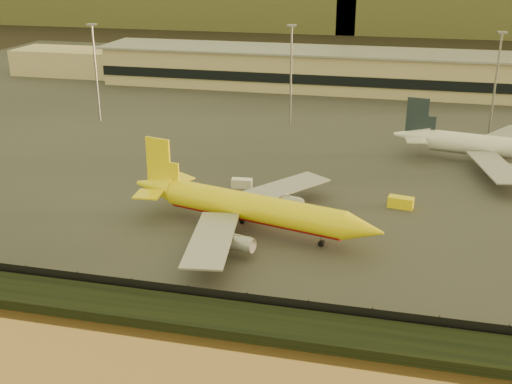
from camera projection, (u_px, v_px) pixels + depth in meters
The scene contains 10 objects.
ground at pixel (256, 263), 95.75m from camera, with size 900.00×900.00×0.00m, color black.
embankment at pixel (224, 319), 80.08m from camera, with size 320.00×7.00×1.40m, color black.
tarmac at pixel (334, 112), 181.84m from camera, with size 320.00×220.00×0.20m, color #2D2D2D.
perimeter_fence at pixel (232, 299), 83.49m from camera, with size 300.00×0.05×2.20m, color black.
terminal_building at pixel (303, 69), 210.51m from camera, with size 202.00×25.00×12.60m.
apron_light_masts at pixel (389, 72), 154.79m from camera, with size 152.20×12.20×25.40m.
dhl_cargo_jet at pixel (250, 208), 104.64m from camera, with size 44.82×43.06×13.51m.
white_narrowbody_jet at pixel (501, 148), 136.08m from camera, with size 45.47×43.88×13.09m.
gse_vehicle_yellow at pixel (401, 202), 115.03m from camera, with size 4.46×2.01×2.01m, color yellow.
gse_vehicle_white at pixel (242, 183), 124.57m from camera, with size 3.95×1.78×1.78m, color silver.
Camera 1 is at (20.12, -83.08, 44.41)m, focal length 45.00 mm.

